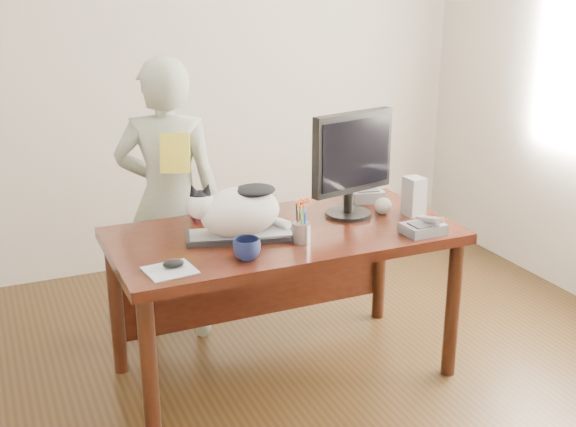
# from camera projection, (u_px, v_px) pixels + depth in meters

# --- Properties ---
(room) EXTENTS (4.50, 4.50, 4.50)m
(room) POSITION_uv_depth(u_px,v_px,m) (348.00, 129.00, 2.65)
(room) COLOR black
(room) RESTS_ON ground
(desk) EXTENTS (1.60, 0.80, 0.75)m
(desk) POSITION_uv_depth(u_px,v_px,m) (277.00, 254.00, 3.47)
(desk) COLOR black
(desk) RESTS_ON ground
(keyboard) EXTENTS (0.52, 0.30, 0.03)m
(keyboard) POSITION_uv_depth(u_px,v_px,m) (241.00, 235.00, 3.26)
(keyboard) COLOR black
(keyboard) RESTS_ON desk
(cat) EXTENTS (0.48, 0.31, 0.27)m
(cat) POSITION_uv_depth(u_px,v_px,m) (237.00, 210.00, 3.22)
(cat) COLOR white
(cat) RESTS_ON keyboard
(monitor) EXTENTS (0.46, 0.27, 0.52)m
(monitor) POSITION_uv_depth(u_px,v_px,m) (352.00, 159.00, 3.46)
(monitor) COLOR black
(monitor) RESTS_ON desk
(pen_cup) EXTENTS (0.09, 0.08, 0.21)m
(pen_cup) POSITION_uv_depth(u_px,v_px,m) (301.00, 230.00, 3.20)
(pen_cup) COLOR gray
(pen_cup) RESTS_ON desk
(mousepad) EXTENTS (0.21, 0.20, 0.00)m
(mousepad) POSITION_uv_depth(u_px,v_px,m) (170.00, 270.00, 2.91)
(mousepad) COLOR silver
(mousepad) RESTS_ON desk
(mouse) EXTENTS (0.09, 0.07, 0.04)m
(mouse) POSITION_uv_depth(u_px,v_px,m) (173.00, 263.00, 2.93)
(mouse) COLOR black
(mouse) RESTS_ON mousepad
(coffee_mug) EXTENTS (0.15, 0.15, 0.09)m
(coffee_mug) POSITION_uv_depth(u_px,v_px,m) (247.00, 249.00, 3.01)
(coffee_mug) COLOR #0D1334
(coffee_mug) RESTS_ON desk
(phone) EXTENTS (0.19, 0.16, 0.08)m
(phone) POSITION_uv_depth(u_px,v_px,m) (424.00, 227.00, 3.32)
(phone) COLOR #5B5C60
(phone) RESTS_ON desk
(speaker) EXTENTS (0.09, 0.10, 0.19)m
(speaker) POSITION_uv_depth(u_px,v_px,m) (414.00, 196.00, 3.55)
(speaker) COLOR #98999B
(speaker) RESTS_ON desk
(baseball) EXTENTS (0.08, 0.08, 0.08)m
(baseball) POSITION_uv_depth(u_px,v_px,m) (383.00, 206.00, 3.58)
(baseball) COLOR beige
(baseball) RESTS_ON desk
(book_stack) EXTENTS (0.22, 0.17, 0.07)m
(book_stack) POSITION_uv_depth(u_px,v_px,m) (213.00, 212.00, 3.52)
(book_stack) COLOR #471318
(book_stack) RESTS_ON desk
(calculator) EXTENTS (0.21, 0.25, 0.07)m
(calculator) POSITION_uv_depth(u_px,v_px,m) (364.00, 193.00, 3.82)
(calculator) COLOR #5B5C60
(calculator) RESTS_ON desk
(person) EXTENTS (0.65, 0.55, 1.51)m
(person) POSITION_uv_depth(u_px,v_px,m) (169.00, 201.00, 3.77)
(person) COLOR beige
(person) RESTS_ON ground
(held_book) EXTENTS (0.17, 0.14, 0.20)m
(held_book) POSITION_uv_depth(u_px,v_px,m) (175.00, 153.00, 3.53)
(held_book) COLOR yellow
(held_book) RESTS_ON person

